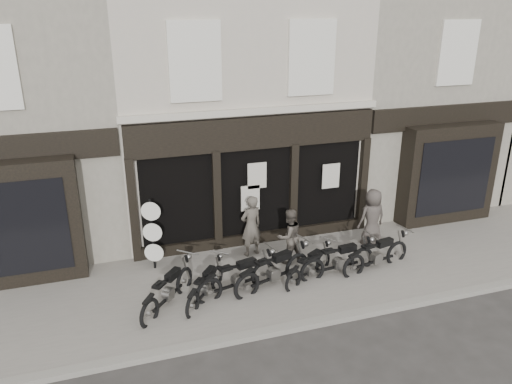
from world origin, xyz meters
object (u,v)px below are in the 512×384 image
object	(u,v)px
motorcycle_6	(377,257)
man_left	(251,226)
motorcycle_2	(238,280)
motorcycle_5	(339,263)
motorcycle_1	(206,288)
man_centre	(289,236)
man_right	(372,218)
motorcycle_3	(274,273)
motorcycle_4	(309,269)
motorcycle_0	(168,293)
advert_sign_post	(153,238)

from	to	relation	value
motorcycle_6	man_left	xyz separation A→B (m)	(-2.97, 1.75, 0.58)
motorcycle_2	motorcycle_5	distance (m)	2.75
motorcycle_1	man_centre	distance (m)	2.81
motorcycle_6	man_right	bearing A→B (deg)	54.12
motorcycle_2	man_centre	world-z (taller)	man_centre
motorcycle_1	motorcycle_3	distance (m)	1.75
motorcycle_4	man_centre	bearing A→B (deg)	70.35
motorcycle_0	motorcycle_2	distance (m)	1.72
motorcycle_2	advert_sign_post	size ratio (longest dim) A/B	1.05
man_right	motorcycle_4	bearing A→B (deg)	20.64
motorcycle_4	advert_sign_post	distance (m)	4.16
motorcycle_1	motorcycle_4	xyz separation A→B (m)	(2.75, 0.11, -0.00)
motorcycle_1	motorcycle_3	size ratio (longest dim) A/B	0.73
motorcycle_5	advert_sign_post	distance (m)	4.92
motorcycle_0	motorcycle_1	bearing A→B (deg)	-48.77
man_centre	motorcycle_4	bearing A→B (deg)	87.73
motorcycle_5	man_right	size ratio (longest dim) A/B	1.30
man_centre	advert_sign_post	world-z (taller)	advert_sign_post
advert_sign_post	motorcycle_0	bearing A→B (deg)	-66.98
advert_sign_post	motorcycle_3	bearing A→B (deg)	-12.90
man_right	motorcycle_5	bearing A→B (deg)	31.43
motorcycle_2	man_centre	xyz separation A→B (m)	(1.73, 1.00, 0.46)
motorcycle_0	motorcycle_1	distance (m)	0.90
motorcycle_2	man_centre	size ratio (longest dim) A/B	1.43
motorcycle_5	man_right	bearing A→B (deg)	30.68
man_right	advert_sign_post	bearing A→B (deg)	-9.77
motorcycle_4	motorcycle_5	bearing A→B (deg)	-33.70
motorcycle_0	man_centre	distance (m)	3.64
motorcycle_0	man_centre	xyz separation A→B (m)	(3.45, 1.06, 0.47)
motorcycle_0	advert_sign_post	world-z (taller)	advert_sign_post
man_left	man_centre	distance (m)	1.12
motorcycle_3	man_right	size ratio (longest dim) A/B	1.32
advert_sign_post	man_centre	bearing A→B (deg)	7.85
motorcycle_5	advert_sign_post	world-z (taller)	advert_sign_post
motorcycle_3	motorcycle_6	size ratio (longest dim) A/B	1.03
motorcycle_1	man_left	xyz separation A→B (m)	(1.71, 1.79, 0.63)
motorcycle_5	motorcycle_3	bearing A→B (deg)	175.40
motorcycle_5	man_centre	size ratio (longest dim) A/B	1.44
man_left	motorcycle_6	bearing A→B (deg)	133.91
man_centre	motorcycle_0	bearing A→B (deg)	3.00
motorcycle_2	advert_sign_post	distance (m)	2.60
motorcycle_0	motorcycle_4	xyz separation A→B (m)	(3.65, 0.12, -0.05)
motorcycle_4	advert_sign_post	size ratio (longest dim) A/B	0.83
motorcycle_4	man_left	bearing A→B (deg)	90.45
motorcycle_4	motorcycle_5	xyz separation A→B (m)	(0.82, -0.03, 0.05)
motorcycle_0	man_left	bearing A→B (deg)	-14.66
motorcycle_0	motorcycle_3	bearing A→B (deg)	-48.11
motorcycle_5	man_right	world-z (taller)	man_right
motorcycle_4	motorcycle_3	bearing A→B (deg)	152.28
motorcycle_0	man_left	size ratio (longest dim) A/B	1.03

